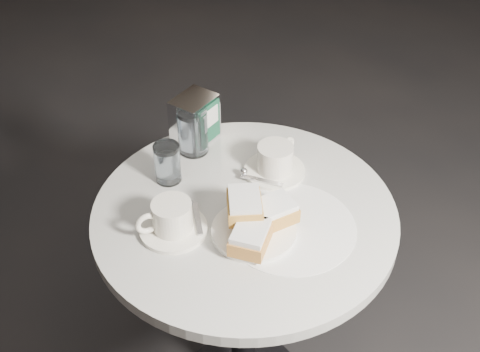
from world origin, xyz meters
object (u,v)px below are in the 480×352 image
(beignet_plate, at_px, (256,222))
(coffee_cup_left, at_px, (172,219))
(napkin_dispenser, at_px, (195,119))
(cafe_table, at_px, (244,267))
(water_glass_right, at_px, (193,131))
(water_glass_left, at_px, (167,163))
(coffee_cup_right, at_px, (275,161))

(beignet_plate, relative_size, coffee_cup_left, 1.46)
(coffee_cup_left, xyz_separation_m, napkin_dispenser, (0.21, 0.27, 0.03))
(cafe_table, relative_size, water_glass_right, 6.07)
(water_glass_right, relative_size, napkin_dispenser, 0.92)
(cafe_table, xyz_separation_m, beignet_plate, (-0.02, -0.08, 0.23))
(beignet_plate, relative_size, water_glass_left, 2.43)
(water_glass_left, height_order, water_glass_right, water_glass_right)
(coffee_cup_left, distance_m, coffee_cup_right, 0.31)
(coffee_cup_right, bearing_deg, water_glass_right, 101.73)
(coffee_cup_left, bearing_deg, water_glass_left, 72.76)
(coffee_cup_left, bearing_deg, coffee_cup_right, 15.94)
(coffee_cup_left, distance_m, water_glass_right, 0.29)
(water_glass_left, distance_m, water_glass_right, 0.13)
(napkin_dispenser, bearing_deg, coffee_cup_left, -150.50)
(coffee_cup_left, relative_size, coffee_cup_right, 0.85)
(cafe_table, bearing_deg, napkin_dispenser, 83.12)
(beignet_plate, relative_size, napkin_dispenser, 1.83)
(cafe_table, xyz_separation_m, coffee_cup_right, (0.13, 0.08, 0.23))
(coffee_cup_left, relative_size, water_glass_left, 1.66)
(coffee_cup_right, xyz_separation_m, water_glass_right, (-0.13, 0.18, 0.03))
(cafe_table, bearing_deg, coffee_cup_left, 171.60)
(cafe_table, xyz_separation_m, water_glass_right, (0.01, 0.26, 0.26))
(cafe_table, relative_size, napkin_dispenser, 5.58)
(beignet_plate, xyz_separation_m, coffee_cup_right, (0.16, 0.15, 0.00))
(beignet_plate, bearing_deg, coffee_cup_right, 44.40)
(coffee_cup_left, distance_m, water_glass_left, 0.18)
(napkin_dispenser, bearing_deg, water_glass_left, -164.34)
(cafe_table, relative_size, coffee_cup_right, 3.78)
(coffee_cup_left, height_order, napkin_dispenser, napkin_dispenser)
(water_glass_left, bearing_deg, cafe_table, -62.20)
(beignet_plate, bearing_deg, water_glass_right, 85.09)
(water_glass_right, bearing_deg, napkin_dispenser, 53.83)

